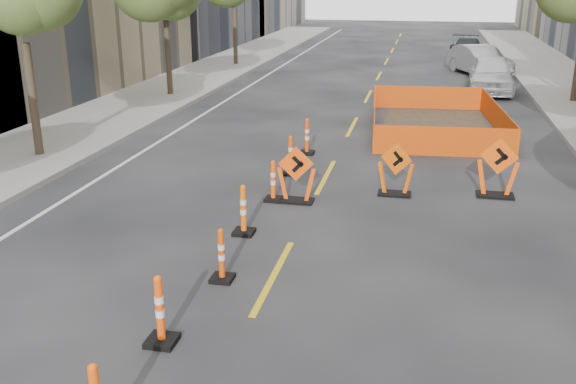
% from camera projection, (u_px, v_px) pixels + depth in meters
% --- Properties ---
extents(sidewalk_left, '(4.00, 90.00, 0.15)m').
position_uv_depth(sidewalk_left, '(59.00, 139.00, 20.59)').
color(sidewalk_left, gray).
rests_on(sidewalk_left, ground).
extents(channelizer_3, '(0.43, 0.43, 1.09)m').
position_uv_depth(channelizer_3, '(160.00, 310.00, 9.17)').
color(channelizer_3, '#F94A0A').
rests_on(channelizer_3, ground).
extents(channelizer_4, '(0.39, 0.39, 0.98)m').
position_uv_depth(channelizer_4, '(221.00, 255.00, 11.10)').
color(channelizer_4, '#D54109').
rests_on(channelizer_4, ground).
extents(channelizer_5, '(0.42, 0.42, 1.07)m').
position_uv_depth(channelizer_5, '(243.00, 210.00, 13.09)').
color(channelizer_5, '#EC5E09').
rests_on(channelizer_5, ground).
extents(channelizer_6, '(0.39, 0.39, 0.99)m').
position_uv_depth(channelizer_6, '(273.00, 181.00, 15.04)').
color(channelizer_6, '#FF4B0A').
rests_on(channelizer_6, ground).
extents(channelizer_7, '(0.42, 0.42, 1.07)m').
position_uv_depth(channelizer_7, '(291.00, 155.00, 16.99)').
color(channelizer_7, '#EF450A').
rests_on(channelizer_7, ground).
extents(channelizer_8, '(0.43, 0.43, 1.08)m').
position_uv_depth(channelizer_8, '(307.00, 136.00, 18.95)').
color(channelizer_8, '#E74309').
rests_on(channelizer_8, ground).
extents(chevron_sign_left, '(1.00, 0.72, 1.36)m').
position_uv_depth(chevron_sign_left, '(296.00, 174.00, 14.89)').
color(chevron_sign_left, '#FF4C0A').
rests_on(chevron_sign_left, ground).
extents(chevron_sign_center, '(1.01, 0.81, 1.32)m').
position_uv_depth(chevron_sign_center, '(396.00, 169.00, 15.37)').
color(chevron_sign_center, '#E85709').
rests_on(chevron_sign_center, ground).
extents(chevron_sign_right, '(1.07, 0.77, 1.46)m').
position_uv_depth(chevron_sign_right, '(498.00, 168.00, 15.23)').
color(chevron_sign_right, '#FF510A').
rests_on(chevron_sign_right, ground).
extents(safety_fence, '(4.70, 7.38, 0.88)m').
position_uv_depth(safety_fence, '(435.00, 116.00, 22.06)').
color(safety_fence, '#FF540D').
rests_on(safety_fence, ground).
extents(parked_car_near, '(2.16, 4.86, 1.63)m').
position_uv_depth(parked_car_near, '(491.00, 74.00, 28.78)').
color(parked_car_near, silver).
rests_on(parked_car_near, ground).
extents(parked_car_mid, '(3.41, 4.88, 1.52)m').
position_uv_depth(parked_car_mid, '(479.00, 60.00, 33.73)').
color(parked_car_mid, gray).
rests_on(parked_car_mid, ground).
extents(parked_car_far, '(2.02, 4.83, 1.39)m').
position_uv_depth(parked_car_far, '(467.00, 49.00, 39.46)').
color(parked_car_far, black).
rests_on(parked_car_far, ground).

